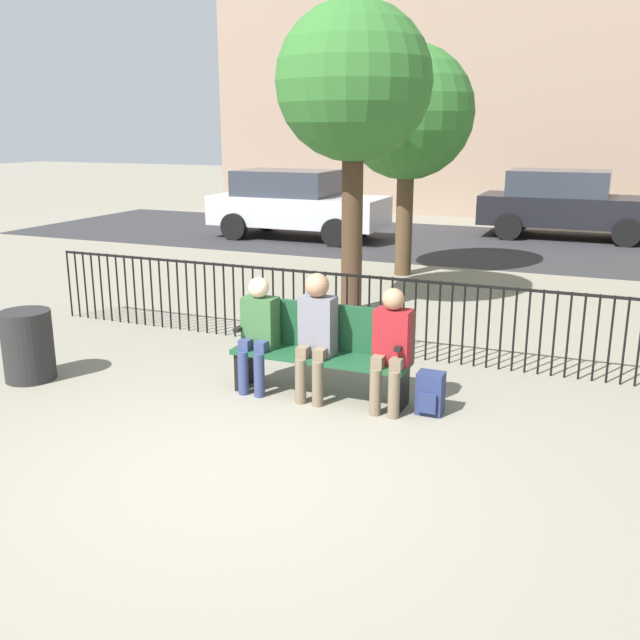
{
  "coord_description": "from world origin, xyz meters",
  "views": [
    {
      "loc": [
        2.59,
        -4.47,
        2.62
      ],
      "look_at": [
        0.0,
        1.72,
        0.8
      ],
      "focal_mm": 40.0,
      "sensor_mm": 36.0,
      "label": 1
    }
  ],
  "objects_px": {
    "parked_car_1": "(295,203)",
    "trash_bin": "(28,345)",
    "tree_0": "(354,85)",
    "seated_person_1": "(316,329)",
    "seated_person_2": "(391,343)",
    "parked_car_2": "(567,203)",
    "tree_1": "(407,114)",
    "seated_person_0": "(258,328)",
    "park_bench": "(323,347)",
    "backpack": "(430,394)"
  },
  "relations": [
    {
      "from": "park_bench",
      "to": "tree_0",
      "type": "height_order",
      "value": "tree_0"
    },
    {
      "from": "seated_person_0",
      "to": "parked_car_2",
      "type": "distance_m",
      "value": 12.31
    },
    {
      "from": "seated_person_1",
      "to": "tree_0",
      "type": "distance_m",
      "value": 4.27
    },
    {
      "from": "parked_car_1",
      "to": "parked_car_2",
      "type": "bearing_deg",
      "value": 22.61
    },
    {
      "from": "tree_1",
      "to": "parked_car_2",
      "type": "bearing_deg",
      "value": 67.82
    },
    {
      "from": "seated_person_1",
      "to": "parked_car_1",
      "type": "bearing_deg",
      "value": 115.75
    },
    {
      "from": "seated_person_0",
      "to": "tree_1",
      "type": "xyz_separation_m",
      "value": [
        -0.32,
        6.31,
        2.18
      ]
    },
    {
      "from": "seated_person_0",
      "to": "parked_car_1",
      "type": "distance_m",
      "value": 10.41
    },
    {
      "from": "seated_person_2",
      "to": "tree_0",
      "type": "height_order",
      "value": "tree_0"
    },
    {
      "from": "backpack",
      "to": "parked_car_2",
      "type": "distance_m",
      "value": 12.1
    },
    {
      "from": "tree_1",
      "to": "trash_bin",
      "type": "height_order",
      "value": "tree_1"
    },
    {
      "from": "seated_person_0",
      "to": "seated_person_1",
      "type": "height_order",
      "value": "seated_person_1"
    },
    {
      "from": "seated_person_0",
      "to": "park_bench",
      "type": "bearing_deg",
      "value": 11.28
    },
    {
      "from": "backpack",
      "to": "parked_car_1",
      "type": "xyz_separation_m",
      "value": [
        -5.78,
        9.56,
        0.64
      ]
    },
    {
      "from": "seated_person_1",
      "to": "tree_1",
      "type": "bearing_deg",
      "value": 98.59
    },
    {
      "from": "tree_0",
      "to": "parked_car_2",
      "type": "distance_m",
      "value": 9.33
    },
    {
      "from": "park_bench",
      "to": "seated_person_2",
      "type": "distance_m",
      "value": 0.77
    },
    {
      "from": "park_bench",
      "to": "trash_bin",
      "type": "bearing_deg",
      "value": -165.45
    },
    {
      "from": "seated_person_0",
      "to": "tree_0",
      "type": "distance_m",
      "value": 4.23
    },
    {
      "from": "backpack",
      "to": "seated_person_0",
      "type": "bearing_deg",
      "value": -178.33
    },
    {
      "from": "seated_person_1",
      "to": "trash_bin",
      "type": "distance_m",
      "value": 3.14
    },
    {
      "from": "seated_person_0",
      "to": "parked_car_2",
      "type": "xyz_separation_m",
      "value": [
        2.06,
        12.13,
        0.18
      ]
    },
    {
      "from": "tree_0",
      "to": "trash_bin",
      "type": "distance_m",
      "value": 5.38
    },
    {
      "from": "seated_person_2",
      "to": "tree_0",
      "type": "bearing_deg",
      "value": 115.92
    },
    {
      "from": "tree_0",
      "to": "tree_1",
      "type": "relative_size",
      "value": 1.06
    },
    {
      "from": "park_bench",
      "to": "seated_person_1",
      "type": "distance_m",
      "value": 0.26
    },
    {
      "from": "tree_1",
      "to": "parked_car_1",
      "type": "xyz_separation_m",
      "value": [
        -3.68,
        3.3,
        -2.0
      ]
    },
    {
      "from": "tree_0",
      "to": "seated_person_1",
      "type": "bearing_deg",
      "value": -75.4
    },
    {
      "from": "seated_person_0",
      "to": "seated_person_1",
      "type": "relative_size",
      "value": 0.93
    },
    {
      "from": "park_bench",
      "to": "parked_car_2",
      "type": "bearing_deg",
      "value": 83.35
    },
    {
      "from": "seated_person_1",
      "to": "seated_person_0",
      "type": "bearing_deg",
      "value": -179.55
    },
    {
      "from": "park_bench",
      "to": "tree_0",
      "type": "bearing_deg",
      "value": 105.49
    },
    {
      "from": "seated_person_1",
      "to": "trash_bin",
      "type": "xyz_separation_m",
      "value": [
        -3.05,
        -0.67,
        -0.34
      ]
    },
    {
      "from": "seated_person_1",
      "to": "backpack",
      "type": "distance_m",
      "value": 1.26
    },
    {
      "from": "parked_car_2",
      "to": "trash_bin",
      "type": "relative_size",
      "value": 5.57
    },
    {
      "from": "seated_person_0",
      "to": "seated_person_2",
      "type": "xyz_separation_m",
      "value": [
        1.4,
        0.0,
        0.0
      ]
    },
    {
      "from": "parked_car_1",
      "to": "trash_bin",
      "type": "relative_size",
      "value": 5.57
    },
    {
      "from": "tree_0",
      "to": "parked_car_1",
      "type": "distance_m",
      "value": 7.63
    },
    {
      "from": "park_bench",
      "to": "parked_car_1",
      "type": "relative_size",
      "value": 0.43
    },
    {
      "from": "tree_0",
      "to": "seated_person_0",
      "type": "bearing_deg",
      "value": -85.81
    },
    {
      "from": "seated_person_2",
      "to": "parked_car_2",
      "type": "bearing_deg",
      "value": 86.91
    },
    {
      "from": "trash_bin",
      "to": "parked_car_1",
      "type": "bearing_deg",
      "value": 98.78
    },
    {
      "from": "seated_person_0",
      "to": "seated_person_1",
      "type": "bearing_deg",
      "value": 0.45
    },
    {
      "from": "seated_person_0",
      "to": "seated_person_2",
      "type": "bearing_deg",
      "value": 0.02
    },
    {
      "from": "tree_0",
      "to": "parked_car_2",
      "type": "relative_size",
      "value": 1.02
    },
    {
      "from": "park_bench",
      "to": "parked_car_1",
      "type": "height_order",
      "value": "parked_car_1"
    },
    {
      "from": "tree_0",
      "to": "trash_bin",
      "type": "xyz_separation_m",
      "value": [
        -2.16,
        -4.06,
        -2.79
      ]
    },
    {
      "from": "parked_car_1",
      "to": "trash_bin",
      "type": "height_order",
      "value": "parked_car_1"
    },
    {
      "from": "seated_person_2",
      "to": "parked_car_2",
      "type": "height_order",
      "value": "parked_car_2"
    },
    {
      "from": "backpack",
      "to": "tree_1",
      "type": "bearing_deg",
      "value": 108.52
    }
  ]
}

